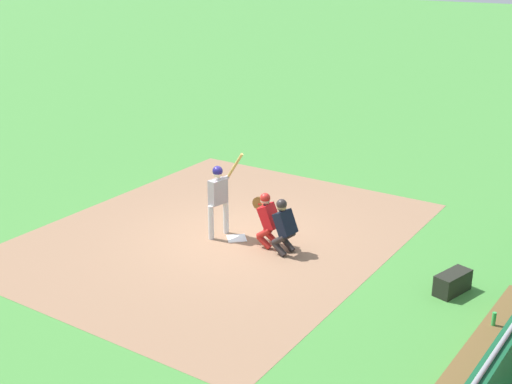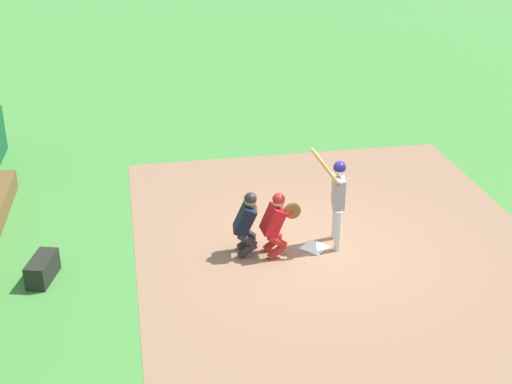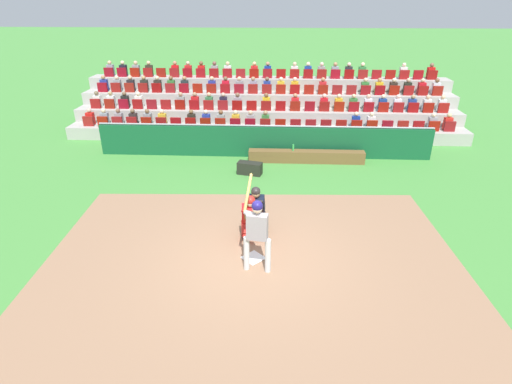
{
  "view_description": "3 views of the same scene",
  "coord_description": "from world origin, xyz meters",
  "px_view_note": "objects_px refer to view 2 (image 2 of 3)",
  "views": [
    {
      "loc": [
        -11.4,
        -8.74,
        6.38
      ],
      "look_at": [
        -0.17,
        -0.68,
        1.37
      ],
      "focal_mm": 46.66,
      "sensor_mm": 36.0,
      "label": 1
    },
    {
      "loc": [
        12.08,
        -2.87,
        6.98
      ],
      "look_at": [
        -0.3,
        -1.1,
        1.14
      ],
      "focal_mm": 51.39,
      "sensor_mm": 36.0,
      "label": 2
    },
    {
      "loc": [
        -0.47,
        7.96,
        5.56
      ],
      "look_at": [
        -0.02,
        -0.7,
        1.4
      ],
      "focal_mm": 28.58,
      "sensor_mm": 36.0,
      "label": 3
    }
  ],
  "objects_px": {
    "batter_at_plate": "(338,194)",
    "catcher_crouching": "(276,221)",
    "home_plate_umpire": "(247,221)",
    "equipment_duffel_bag": "(42,269)",
    "home_plate_marker": "(314,248)"
  },
  "relations": [
    {
      "from": "catcher_crouching",
      "to": "equipment_duffel_bag",
      "type": "distance_m",
      "value": 4.31
    },
    {
      "from": "home_plate_marker",
      "to": "equipment_duffel_bag",
      "type": "relative_size",
      "value": 0.53
    },
    {
      "from": "batter_at_plate",
      "to": "catcher_crouching",
      "type": "bearing_deg",
      "value": -79.52
    },
    {
      "from": "home_plate_marker",
      "to": "batter_at_plate",
      "type": "xyz_separation_m",
      "value": [
        -0.1,
        0.44,
        1.07
      ]
    },
    {
      "from": "home_plate_umpire",
      "to": "equipment_duffel_bag",
      "type": "height_order",
      "value": "home_plate_umpire"
    },
    {
      "from": "home_plate_umpire",
      "to": "catcher_crouching",
      "type": "bearing_deg",
      "value": 77.12
    },
    {
      "from": "batter_at_plate",
      "to": "home_plate_marker",
      "type": "bearing_deg",
      "value": -77.14
    },
    {
      "from": "equipment_duffel_bag",
      "to": "batter_at_plate",
      "type": "bearing_deg",
      "value": 109.04
    },
    {
      "from": "batter_at_plate",
      "to": "catcher_crouching",
      "type": "relative_size",
      "value": 1.64
    },
    {
      "from": "home_plate_marker",
      "to": "equipment_duffel_bag",
      "type": "distance_m",
      "value": 5.08
    },
    {
      "from": "equipment_duffel_bag",
      "to": "home_plate_marker",
      "type": "bearing_deg",
      "value": 108.38
    },
    {
      "from": "home_plate_umpire",
      "to": "home_plate_marker",
      "type": "bearing_deg",
      "value": 90.16
    },
    {
      "from": "home_plate_marker",
      "to": "batter_at_plate",
      "type": "relative_size",
      "value": 0.21
    },
    {
      "from": "catcher_crouching",
      "to": "equipment_duffel_bag",
      "type": "xyz_separation_m",
      "value": [
        0.29,
        -4.27,
        -0.5
      ]
    },
    {
      "from": "home_plate_marker",
      "to": "batter_at_plate",
      "type": "bearing_deg",
      "value": 102.86
    }
  ]
}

